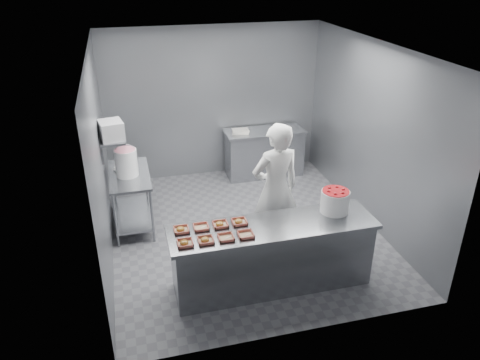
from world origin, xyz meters
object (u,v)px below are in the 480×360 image
tray_4 (181,230)px  appliance (111,130)px  tray_7 (239,222)px  glaze_bucket (126,162)px  tray_1 (205,240)px  tray_6 (220,224)px  prep_table (131,192)px  tray_0 (185,243)px  tray_2 (226,237)px  back_counter (264,152)px  tray_5 (201,227)px  strawberry_tub (335,200)px  tray_3 (246,235)px  worker (275,189)px  service_counter (272,255)px

tray_4 → appliance: 1.89m
tray_7 → glaze_bucket: (-1.28, 1.75, 0.19)m
tray_1 → appliance: (-0.95, 1.87, 0.77)m
tray_1 → tray_6: (0.24, 0.30, 0.00)m
tray_1 → tray_4: 0.38m
prep_table → appliance: (-0.17, -0.23, 1.10)m
tray_0 → tray_2: size_ratio=1.00×
prep_table → tray_1: tray_1 is taller
prep_table → back_counter: size_ratio=0.80×
tray_5 → tray_4: bearing=-180.0°
tray_7 → strawberry_tub: strawberry_tub is taller
back_counter → tray_3: tray_3 is taller
tray_7 → strawberry_tub: 1.27m
prep_table → back_counter: (2.55, 1.30, -0.14)m
tray_1 → worker: worker is taller
service_counter → strawberry_tub: strawberry_tub is taller
tray_7 → glaze_bucket: bearing=126.0°
glaze_bucket → strawberry_tub: bearing=-35.0°
tray_6 → glaze_bucket: 2.05m
tray_0 → tray_7: (0.72, 0.30, 0.00)m
tray_3 → appliance: bearing=127.4°
tray_4 → tray_0: bearing=-90.0°
prep_table → tray_0: size_ratio=6.40×
service_counter → tray_5: (-0.87, 0.15, 0.47)m
tray_0 → tray_2: bearing=0.0°
service_counter → tray_1: (-0.87, -0.15, 0.47)m
strawberry_tub → tray_1: bearing=-171.0°
tray_5 → worker: worker is taller
tray_5 → worker: size_ratio=0.10×
back_counter → appliance: 3.36m
tray_5 → glaze_bucket: glaze_bucket is taller
prep_table → glaze_bucket: (-0.02, -0.05, 0.53)m
back_counter → worker: 2.58m
tray_5 → worker: bearing=29.1°
tray_3 → tray_6: 0.38m
back_counter → appliance: size_ratio=4.31×
tray_4 → strawberry_tub: (1.98, -0.02, 0.14)m
tray_2 → appliance: size_ratio=0.54×
tray_0 → glaze_bucket: glaze_bucket is taller
strawberry_tub → glaze_bucket: 3.10m
tray_3 → tray_7: 0.30m
tray_0 → back_counter: bearing=59.3°
prep_table → tray_4: bearing=-73.4°
service_counter → tray_6: tray_6 is taller
tray_4 → tray_3: bearing=-22.3°
worker → appliance: (-2.11, 0.92, 0.73)m
tray_2 → tray_5: 0.38m
service_counter → tray_1: size_ratio=13.88×
tray_2 → tray_3: same height
back_counter → tray_2: tray_2 is taller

